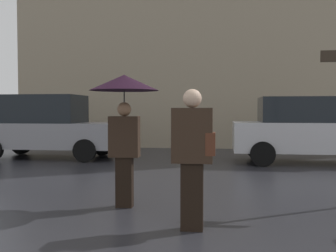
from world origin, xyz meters
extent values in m
cube|color=black|center=(-1.30, 3.76, 0.39)|extent=(0.26, 0.16, 0.78)
cube|color=#332319|center=(-1.30, 3.76, 1.10)|extent=(0.47, 0.21, 0.63)
sphere|color=#936B4C|center=(-1.30, 3.76, 1.52)|extent=(0.22, 0.22, 0.22)
cylinder|color=black|center=(-1.30, 3.76, 1.66)|extent=(0.02, 0.02, 0.30)
cone|color=black|center=(-1.30, 3.76, 1.93)|extent=(1.07, 1.07, 0.24)
cube|color=black|center=(-0.18, 2.72, 0.42)|extent=(0.28, 0.18, 0.85)
cube|color=#332319|center=(-0.18, 2.72, 1.19)|extent=(0.51, 0.23, 0.69)
sphere|color=beige|center=(-0.18, 2.72, 1.65)|extent=(0.23, 0.23, 0.23)
cube|color=#512819|center=(0.05, 2.72, 1.09)|extent=(0.12, 0.24, 0.28)
cube|color=silver|center=(2.70, 9.37, 0.75)|extent=(4.30, 1.66, 0.83)
cube|color=black|center=(2.49, 9.37, 1.52)|extent=(2.36, 1.53, 0.71)
cylinder|color=black|center=(1.31, 10.20, 0.34)|extent=(0.67, 0.18, 0.67)
cylinder|color=black|center=(1.31, 8.54, 0.34)|extent=(0.67, 0.18, 0.67)
cube|color=gray|center=(-5.13, 9.62, 0.72)|extent=(4.42, 1.74, 0.78)
cube|color=black|center=(-5.36, 9.62, 1.54)|extent=(2.43, 1.60, 0.86)
cylinder|color=black|center=(-3.70, 10.48, 0.34)|extent=(0.67, 0.18, 0.67)
cylinder|color=black|center=(-3.70, 8.75, 0.34)|extent=(0.67, 0.18, 0.67)
cylinder|color=black|center=(-6.57, 10.48, 0.34)|extent=(0.67, 0.18, 0.67)
camera|label=1|loc=(0.16, -2.17, 1.51)|focal=42.15mm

